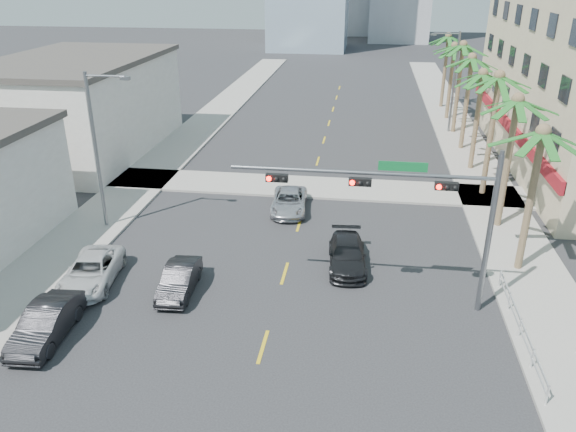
# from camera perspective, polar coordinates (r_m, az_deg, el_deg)

# --- Properties ---
(ground) EXTENTS (260.00, 260.00, 0.00)m
(ground) POSITION_cam_1_polar(r_m,az_deg,el_deg) (20.24, -4.73, -19.86)
(ground) COLOR #262628
(ground) RESTS_ON ground
(sidewalk_right) EXTENTS (4.00, 120.00, 0.15)m
(sidewalk_right) POSITION_cam_1_polar(r_m,az_deg,el_deg) (37.86, 20.27, 0.79)
(sidewalk_right) COLOR gray
(sidewalk_right) RESTS_ON ground
(sidewalk_left) EXTENTS (4.00, 120.00, 0.15)m
(sidewalk_left) POSITION_cam_1_polar(r_m,az_deg,el_deg) (40.08, -15.42, 2.70)
(sidewalk_left) COLOR gray
(sidewalk_left) RESTS_ON ground
(sidewalk_cross) EXTENTS (80.00, 4.00, 0.15)m
(sidewalk_cross) POSITION_cam_1_polar(r_m,az_deg,el_deg) (38.94, 2.23, 2.96)
(sidewalk_cross) COLOR gray
(sidewalk_cross) RESTS_ON ground
(building_left_far) EXTENTS (11.00, 18.00, 7.20)m
(building_left_far) POSITION_cam_1_polar(r_m,az_deg,el_deg) (49.21, -20.49, 10.23)
(building_left_far) COLOR beige
(building_left_far) RESTS_ON ground
(traffic_signal_mast) EXTENTS (11.12, 0.54, 7.20)m
(traffic_signal_mast) POSITION_cam_1_polar(r_m,az_deg,el_deg) (23.98, 12.71, 1.46)
(traffic_signal_mast) COLOR slate
(traffic_signal_mast) RESTS_ON ground
(palm_tree_0) EXTENTS (4.80, 4.80, 7.80)m
(palm_tree_0) POSITION_cam_1_polar(r_m,az_deg,el_deg) (28.25, 24.47, 7.63)
(palm_tree_0) COLOR brown
(palm_tree_0) RESTS_ON ground
(palm_tree_1) EXTENTS (4.80, 4.80, 8.16)m
(palm_tree_1) POSITION_cam_1_polar(r_m,az_deg,el_deg) (33.06, 22.30, 10.72)
(palm_tree_1) COLOR brown
(palm_tree_1) RESTS_ON ground
(palm_tree_2) EXTENTS (4.80, 4.80, 8.52)m
(palm_tree_2) POSITION_cam_1_polar(r_m,az_deg,el_deg) (37.97, 20.66, 13.02)
(palm_tree_2) COLOR brown
(palm_tree_2) RESTS_ON ground
(palm_tree_3) EXTENTS (4.80, 4.80, 7.80)m
(palm_tree_3) POSITION_cam_1_polar(r_m,az_deg,el_deg) (43.11, 19.19, 13.41)
(palm_tree_3) COLOR brown
(palm_tree_3) RESTS_ON ground
(palm_tree_4) EXTENTS (4.80, 4.80, 8.16)m
(palm_tree_4) POSITION_cam_1_polar(r_m,az_deg,el_deg) (48.12, 18.19, 14.94)
(palm_tree_4) COLOR brown
(palm_tree_4) RESTS_ON ground
(palm_tree_5) EXTENTS (4.80, 4.80, 8.52)m
(palm_tree_5) POSITION_cam_1_polar(r_m,az_deg,el_deg) (53.17, 17.37, 16.17)
(palm_tree_5) COLOR brown
(palm_tree_5) RESTS_ON ground
(palm_tree_6) EXTENTS (4.80, 4.80, 7.80)m
(palm_tree_6) POSITION_cam_1_polar(r_m,az_deg,el_deg) (58.36, 16.56, 16.17)
(palm_tree_6) COLOR brown
(palm_tree_6) RESTS_ON ground
(palm_tree_7) EXTENTS (4.80, 4.80, 8.16)m
(palm_tree_7) POSITION_cam_1_polar(r_m,az_deg,el_deg) (63.45, 15.99, 17.10)
(palm_tree_7) COLOR brown
(palm_tree_7) RESTS_ON ground
(streetlight_left) EXTENTS (2.55, 0.25, 9.00)m
(streetlight_left) POSITION_cam_1_polar(r_m,az_deg,el_deg) (32.98, -18.70, 6.93)
(streetlight_left) COLOR slate
(streetlight_left) RESTS_ON ground
(streetlight_right) EXTENTS (2.55, 0.25, 9.00)m
(streetlight_right) POSITION_cam_1_polar(r_m,az_deg,el_deg) (53.47, 16.35, 13.36)
(streetlight_right) COLOR slate
(streetlight_right) RESTS_ON ground
(guardrail) EXTENTS (0.08, 8.08, 1.00)m
(guardrail) POSITION_cam_1_polar(r_m,az_deg,el_deg) (25.10, 22.54, -10.20)
(guardrail) COLOR silver
(guardrail) RESTS_ON ground
(car_parked_mid) EXTENTS (1.78, 4.46, 1.44)m
(car_parked_mid) POSITION_cam_1_polar(r_m,az_deg,el_deg) (25.26, -23.35, -9.98)
(car_parked_mid) COLOR black
(car_parked_mid) RESTS_ON ground
(car_parked_far) EXTENTS (2.84, 5.08, 1.34)m
(car_parked_far) POSITION_cam_1_polar(r_m,az_deg,el_deg) (28.61, -19.35, -5.31)
(car_parked_far) COLOR silver
(car_parked_far) RESTS_ON ground
(car_lane_left) EXTENTS (1.60, 3.99, 1.29)m
(car_lane_left) POSITION_cam_1_polar(r_m,az_deg,el_deg) (26.85, -10.99, -6.37)
(car_lane_left) COLOR black
(car_lane_left) RESTS_ON ground
(car_lane_center) EXTENTS (2.41, 4.71, 1.27)m
(car_lane_center) POSITION_cam_1_polar(r_m,az_deg,el_deg) (35.00, 0.10, 1.49)
(car_lane_center) COLOR silver
(car_lane_center) RESTS_ON ground
(car_lane_right) EXTENTS (2.21, 4.70, 1.33)m
(car_lane_right) POSITION_cam_1_polar(r_m,az_deg,el_deg) (28.66, 6.04, -3.93)
(car_lane_right) COLOR black
(car_lane_right) RESTS_ON ground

